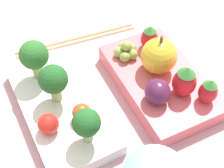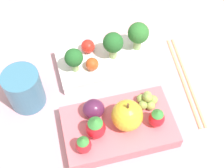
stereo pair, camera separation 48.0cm
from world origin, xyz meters
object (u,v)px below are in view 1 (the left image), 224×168
Objects in this scene: cherry_tomato_0 at (48,124)px; strawberry_2 at (149,37)px; cherry_tomato_1 at (82,113)px; strawberry_0 at (208,91)px; apple at (157,54)px; broccoli_floret_0 at (87,124)px; plum at (158,92)px; bento_box_fruit at (159,81)px; bento_box_savoury at (62,111)px; chopsticks_pair at (75,40)px; strawberry_1 at (185,81)px; grape_cluster at (126,51)px; broccoli_floret_1 at (34,56)px; broccoli_floret_2 at (53,80)px.

cherry_tomato_0 is 0.67× the size of strawberry_2.
strawberry_0 reaches higher than cherry_tomato_1.
apple is (0.04, -0.13, 0.02)m from cherry_tomato_1.
broccoli_floret_0 is 1.94× the size of cherry_tomato_0.
plum is (0.03, 0.06, -0.00)m from strawberry_0.
broccoli_floret_0 reaches higher than bento_box_fruit.
bento_box_fruit is 0.07m from strawberry_2.
broccoli_floret_0 reaches higher than bento_box_savoury.
cherry_tomato_1 reaches higher than bento_box_savoury.
apple is at bearing -73.09° from cherry_tomato_1.
apple is 0.16m from chopsticks_pair.
strawberry_1 is at bearing -170.89° from apple.
apple is at bearing -142.79° from grape_cluster.
apple is 1.58× the size of strawberry_0.
cherry_tomato_0 is 0.18m from apple.
cherry_tomato_1 reaches higher than bento_box_fruit.
broccoli_floret_1 is at bearing 18.53° from cherry_tomato_1.
strawberry_1 is (-0.06, -0.16, -0.01)m from broccoli_floret_2.
bento_box_fruit is 3.07× the size of broccoli_floret_1.
cherry_tomato_0 is at bearing 97.67° from bento_box_fruit.
broccoli_floret_0 is 2.10× the size of cherry_tomato_1.
cherry_tomato_1 is (0.00, -0.04, -0.00)m from cherry_tomato_0.
apple reaches higher than broccoli_floret_0.
broccoli_floret_0 reaches higher than grape_cluster.
bento_box_savoury is 0.15m from bento_box_fruit.
bento_box_savoury is 0.04m from cherry_tomato_1.
chopsticks_pair is at bearing 25.81° from strawberry_1.
cherry_tomato_1 is (-0.02, 0.13, 0.02)m from bento_box_fruit.
broccoli_floret_2 is (0.01, 0.00, 0.05)m from bento_box_savoury.
apple is (-0.06, -0.16, -0.01)m from broccoli_floret_1.
broccoli_floret_1 reaches higher than cherry_tomato_0.
cherry_tomato_1 is at bearing 100.05° from bento_box_fruit.
bento_box_fruit is at bearing 173.54° from apple.
apple is at bearing -148.06° from chopsticks_pair.
bento_box_savoury reaches higher than chopsticks_pair.
broccoli_floret_0 is at bearing 99.22° from plum.
cherry_tomato_1 is at bearing 164.78° from chopsticks_pair.
plum is (-0.01, -0.15, 0.01)m from cherry_tomato_0.
bento_box_savoury is 8.28× the size of cherry_tomato_1.
broccoli_floret_2 reaches higher than strawberry_0.
broccoli_floret_0 reaches higher than strawberry_0.
cherry_tomato_0 reaches higher than cherry_tomato_1.
broccoli_floret_2 is at bearing 24.58° from cherry_tomato_1.
strawberry_1 reaches higher than broccoli_floret_0.
strawberry_0 is (-0.04, -0.21, 0.01)m from cherry_tomato_0.
broccoli_floret_2 is at bearing 152.17° from chopsticks_pair.
broccoli_floret_0 reaches higher than strawberry_2.
strawberry_1 is 0.11m from grape_cluster.
cherry_tomato_0 is at bearing 52.00° from broccoli_floret_0.
broccoli_floret_1 is (0.07, 0.01, 0.05)m from bento_box_savoury.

